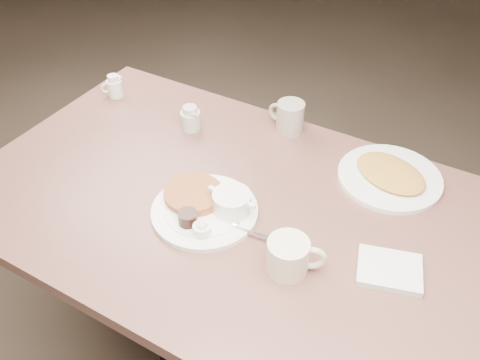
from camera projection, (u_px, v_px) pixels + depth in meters
The scene contains 8 objects.
diner_table at pixel (237, 246), 1.49m from camera, with size 1.50×0.90×0.75m.
main_plate at pixel (208, 206), 1.35m from camera, with size 0.35×0.29×0.07m.
coffee_mug_near at pixel (290, 256), 1.18m from camera, with size 0.15×0.13×0.09m.
napkin at pixel (389, 270), 1.20m from camera, with size 0.18×0.16×0.02m.
coffee_mug_far at pixel (289, 117), 1.61m from camera, with size 0.13×0.10×0.10m.
creamer_left at pixel (114, 87), 1.78m from camera, with size 0.07×0.07×0.08m.
creamer_right at pixel (190, 118), 1.63m from camera, with size 0.08×0.07×0.08m.
hash_plate at pixel (390, 176), 1.45m from camera, with size 0.39×0.39×0.04m.
Camera 1 is at (0.51, -0.86, 1.70)m, focal length 38.32 mm.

